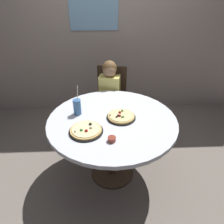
% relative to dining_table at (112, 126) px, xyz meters
% --- Properties ---
extents(ground_plane, '(8.00, 8.00, 0.00)m').
position_rel_dining_table_xyz_m(ground_plane, '(0.00, 0.00, -0.66)').
color(ground_plane, slate).
extents(wall_with_window, '(5.20, 0.14, 2.90)m').
position_rel_dining_table_xyz_m(wall_with_window, '(-0.00, 1.61, 0.79)').
color(wall_with_window, '#A8998E').
rests_on(wall_with_window, ground_plane).
extents(dining_table, '(1.28, 1.28, 0.75)m').
position_rel_dining_table_xyz_m(dining_table, '(0.00, 0.00, 0.00)').
color(dining_table, silver).
rests_on(dining_table, ground_plane).
extents(chair_wooden, '(0.48, 0.48, 0.95)m').
position_rel_dining_table_xyz_m(chair_wooden, '(0.02, 0.88, -0.13)').
color(chair_wooden, '#382619').
rests_on(chair_wooden, ground_plane).
extents(diner_child, '(0.33, 0.43, 1.08)m').
position_rel_dining_table_xyz_m(diner_child, '(-0.02, 0.70, -0.18)').
color(diner_child, '#3F4766').
rests_on(diner_child, ground_plane).
extents(pizza_veggie, '(0.29, 0.29, 0.05)m').
position_rel_dining_table_xyz_m(pizza_veggie, '(0.09, 0.01, 0.11)').
color(pizza_veggie, black).
rests_on(pizza_veggie, dining_table).
extents(pizza_cheese, '(0.31, 0.31, 0.05)m').
position_rel_dining_table_xyz_m(pizza_cheese, '(-0.25, -0.20, 0.11)').
color(pizza_cheese, black).
rests_on(pizza_cheese, dining_table).
extents(soda_cup, '(0.08, 0.08, 0.31)m').
position_rel_dining_table_xyz_m(soda_cup, '(-0.35, 0.11, 0.17)').
color(soda_cup, '#3F72B2').
rests_on(soda_cup, dining_table).
extents(sauce_bowl, '(0.07, 0.07, 0.04)m').
position_rel_dining_table_xyz_m(sauce_bowl, '(-0.02, -0.34, 0.11)').
color(sauce_bowl, brown).
rests_on(sauce_bowl, dining_table).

